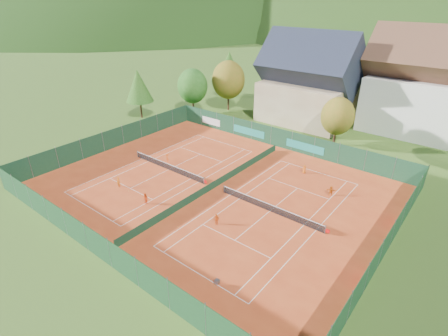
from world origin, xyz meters
TOP-DOWN VIEW (x-y plane):
  - ground at (0.00, 0.00)m, footprint 600.00×600.00m
  - clay_pad at (0.00, 0.00)m, footprint 40.00×32.00m
  - court_markings_left at (-8.00, 0.00)m, footprint 11.03×23.83m
  - court_markings_right at (8.00, 0.00)m, footprint 11.03×23.83m
  - tennis_net_left at (-7.85, 0.00)m, footprint 13.30×0.10m
  - tennis_net_right at (8.15, 0.00)m, footprint 13.30×0.10m
  - court_divider at (0.00, 0.00)m, footprint 0.03×28.80m
  - fence_north at (-0.46, 15.99)m, footprint 40.00×0.10m
  - fence_south at (0.00, -16.00)m, footprint 40.00×0.04m
  - fence_west at (-20.00, 0.00)m, footprint 0.04×32.00m
  - fence_east at (20.00, 0.05)m, footprint 0.09×32.00m
  - chalet at (-3.00, 30.00)m, footprint 16.20×12.00m
  - hotel_block_a at (16.00, 36.00)m, footprint 21.60×11.00m
  - tree_west_front at (-22.00, 20.00)m, footprint 5.72×5.72m
  - tree_west_mid at (-18.00, 26.00)m, footprint 6.44×6.44m
  - tree_west_back at (-24.00, 34.00)m, footprint 5.60×5.60m
  - tree_center at (6.00, 22.00)m, footprint 5.01×5.01m
  - tree_west_side at (-28.00, 12.00)m, footprint 5.04×5.04m
  - ball_hopper at (10.43, -12.00)m, footprint 0.34×0.34m
  - loose_ball_0 at (-7.63, -6.96)m, footprint 0.07×0.07m
  - loose_ball_1 at (2.17, -8.29)m, footprint 0.07×0.07m
  - loose_ball_2 at (4.04, 4.63)m, footprint 0.07×0.07m
  - loose_ball_3 at (-4.84, 5.12)m, footprint 0.07×0.07m
  - player_left_near at (-9.34, -7.02)m, footprint 0.53×0.36m
  - player_left_mid at (-3.78, -7.49)m, footprint 0.76×0.64m
  - player_left_far at (-9.92, 1.67)m, footprint 0.90×0.74m
  - player_right_near at (4.91, -5.44)m, footprint 0.80×0.50m
  - player_right_far_a at (6.79, 10.50)m, footprint 0.67×0.53m
  - player_right_far_b at (11.82, 7.34)m, footprint 1.18×0.83m

SIDE VIEW (x-z plane):
  - ground at x=0.00m, z-range -0.02..-0.02m
  - clay_pad at x=0.00m, z-range 0.00..0.01m
  - court_markings_left at x=-8.00m, z-range 0.01..0.01m
  - court_markings_right at x=8.00m, z-range 0.01..0.01m
  - loose_ball_0 at x=-7.63m, z-range 0.00..0.07m
  - loose_ball_1 at x=2.17m, z-range 0.00..0.07m
  - loose_ball_2 at x=4.04m, z-range 0.00..0.07m
  - loose_ball_3 at x=-4.84m, z-range 0.00..0.07m
  - court_divider at x=0.00m, z-range 0.00..1.00m
  - tennis_net_left at x=-7.85m, z-range 0.00..1.02m
  - tennis_net_right at x=8.15m, z-range 0.00..1.02m
  - ball_hopper at x=10.43m, z-range 0.16..0.96m
  - player_right_far_a at x=6.79m, z-range 0.00..1.20m
  - player_left_far at x=-9.92m, z-range 0.00..1.21m
  - player_right_far_b at x=11.82m, z-range 0.00..1.23m
  - player_right_near at x=4.91m, z-range 0.00..1.26m
  - player_left_mid at x=-3.78m, z-range 0.00..1.39m
  - player_left_near at x=-9.34m, z-range 0.00..1.41m
  - fence_north at x=-0.46m, z-range -0.03..2.97m
  - fence_east at x=20.00m, z-range -0.02..2.98m
  - fence_south at x=0.00m, z-range 0.00..3.00m
  - fence_west at x=-20.00m, z-range 0.00..3.00m
  - tree_center at x=6.00m, z-range 0.92..8.52m
  - tree_west_front at x=-22.00m, z-range 1.05..9.74m
  - tree_west_side at x=-28.00m, z-range 1.56..10.56m
  - tree_west_mid at x=-18.00m, z-range 1.18..10.96m
  - chalet at x=-3.00m, z-range -1.38..14.62m
  - tree_west_back at x=-24.00m, z-range 1.74..11.74m
  - hotel_block_a at x=16.00m, z-range -1.24..16.01m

